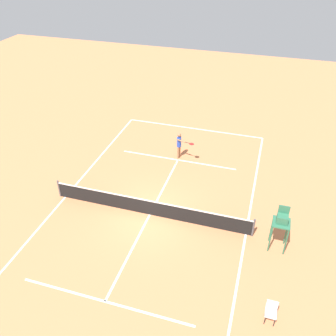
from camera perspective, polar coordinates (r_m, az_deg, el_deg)
The scene contains 7 objects.
ground_plane at distance 19.20m, azimuth -2.90°, elevation -7.39°, with size 60.00×60.00×0.00m, color #D37A4C.
court_lines at distance 19.20m, azimuth -2.90°, elevation -7.39°, with size 10.22×20.27×0.01m.
tennis_net at distance 18.88m, azimuth -2.95°, elevation -6.27°, with size 10.82×0.10×1.07m.
player_serving at distance 23.08m, azimuth 1.87°, elevation 3.94°, with size 1.26×0.84×1.82m.
tennis_ball at distance 23.01m, azimuth 1.19°, elevation 0.74°, with size 0.07×0.07×0.07m, color #CCE033.
umpire_chair at distance 17.18m, azimuth 17.63°, elevation -8.19°, with size 0.80×0.80×2.41m.
courtside_chair_near at distance 15.27m, azimuth 16.10°, elevation -21.01°, with size 0.44×0.46×0.95m.
Camera 1 is at (-5.09, 13.39, 12.79)m, focal length 38.29 mm.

